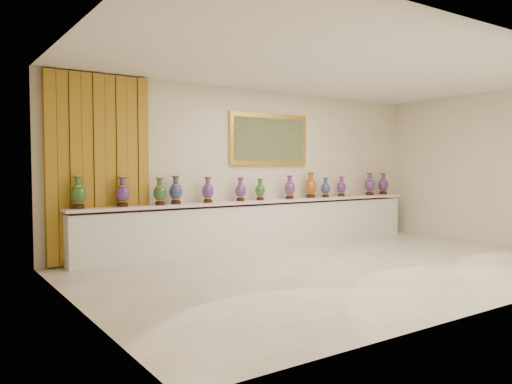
{
  "coord_description": "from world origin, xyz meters",
  "views": [
    {
      "loc": [
        -5.4,
        -5.44,
        1.54
      ],
      "look_at": [
        -0.54,
        1.7,
        1.09
      ],
      "focal_mm": 35.0,
      "sensor_mm": 36.0,
      "label": 1
    }
  ],
  "objects_px": {
    "counter": "(263,224)",
    "vase_2": "(160,193)",
    "vase_0": "(78,194)",
    "vase_1": "(123,193)"
  },
  "relations": [
    {
      "from": "counter",
      "to": "vase_2",
      "type": "distance_m",
      "value": 2.21
    },
    {
      "from": "vase_0",
      "to": "vase_1",
      "type": "bearing_deg",
      "value": -0.35
    },
    {
      "from": "vase_1",
      "to": "vase_2",
      "type": "bearing_deg",
      "value": -3.38
    },
    {
      "from": "vase_1",
      "to": "counter",
      "type": "bearing_deg",
      "value": 0.36
    },
    {
      "from": "counter",
      "to": "vase_2",
      "type": "height_order",
      "value": "vase_2"
    },
    {
      "from": "vase_1",
      "to": "vase_2",
      "type": "height_order",
      "value": "vase_1"
    },
    {
      "from": "vase_1",
      "to": "vase_2",
      "type": "distance_m",
      "value": 0.61
    },
    {
      "from": "vase_1",
      "to": "vase_2",
      "type": "relative_size",
      "value": 1.05
    },
    {
      "from": "vase_0",
      "to": "vase_1",
      "type": "distance_m",
      "value": 0.68
    },
    {
      "from": "counter",
      "to": "vase_1",
      "type": "bearing_deg",
      "value": -179.64
    }
  ]
}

